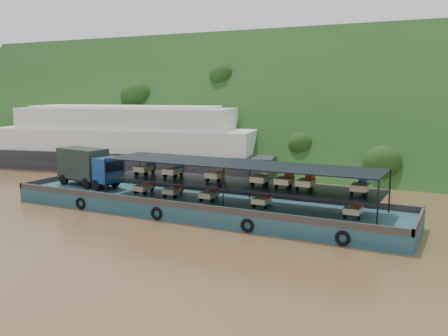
% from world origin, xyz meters
% --- Properties ---
extents(ground, '(160.00, 160.00, 0.00)m').
position_xyz_m(ground, '(0.00, 0.00, 0.00)').
color(ground, brown).
rests_on(ground, ground).
extents(hillside, '(140.00, 39.60, 39.60)m').
position_xyz_m(hillside, '(0.00, 36.00, 0.00)').
color(hillside, '#163212').
rests_on(hillside, ground).
extents(cargo_barge, '(35.00, 7.18, 4.79)m').
position_xyz_m(cargo_barge, '(-3.08, -1.86, 1.20)').
color(cargo_barge, '#153D49').
rests_on(cargo_barge, ground).
extents(passenger_ferry, '(42.27, 18.36, 8.31)m').
position_xyz_m(passenger_ferry, '(-23.11, 15.77, 3.60)').
color(passenger_ferry, black).
rests_on(passenger_ferry, ground).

